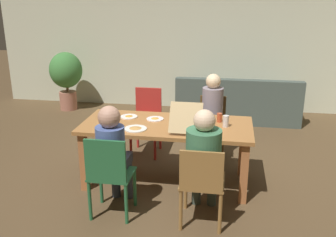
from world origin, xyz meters
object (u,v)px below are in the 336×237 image
(chair_1, at_px, (212,125))
(plate_1, at_px, (113,126))
(chair_2, at_px, (202,181))
(couch, at_px, (237,105))
(chair_3, at_px, (147,118))
(drinking_glass_1, at_px, (226,121))
(chair_0, at_px, (109,172))
(drinking_glass_0, at_px, (219,118))
(potted_plant, at_px, (66,74))
(plate_0, at_px, (155,119))
(person_2, at_px, (204,156))
(pizza_box_0, at_px, (188,122))
(person_0, at_px, (113,150))
(dining_table, at_px, (167,132))
(plate_3, at_px, (129,116))
(drinking_glass_2, at_px, (209,130))
(person_1, at_px, (212,112))
(plate_2, at_px, (135,128))

(chair_1, distance_m, plate_1, 1.58)
(chair_2, xyz_separation_m, couch, (0.37, 3.45, -0.21))
(chair_3, bearing_deg, drinking_glass_1, -38.27)
(chair_0, relative_size, chair_3, 0.97)
(chair_0, relative_size, drinking_glass_0, 8.32)
(chair_1, relative_size, potted_plant, 0.74)
(chair_3, bearing_deg, chair_1, -0.05)
(chair_2, height_order, drinking_glass_0, drinking_glass_0)
(plate_0, xyz_separation_m, potted_plant, (-2.28, 2.57, -0.05))
(chair_3, bearing_deg, person_2, -60.18)
(pizza_box_0, distance_m, plate_0, 0.46)
(person_0, bearing_deg, plate_1, 107.44)
(dining_table, bearing_deg, plate_3, 161.04)
(chair_0, distance_m, couch, 3.69)
(dining_table, relative_size, plate_3, 9.50)
(chair_0, xyz_separation_m, person_0, (0.00, 0.16, 0.18))
(chair_2, distance_m, person_2, 0.26)
(dining_table, height_order, plate_3, plate_3)
(chair_1, xyz_separation_m, potted_plant, (-2.94, 1.81, 0.26))
(chair_0, bearing_deg, drinking_glass_2, 31.40)
(chair_2, bearing_deg, person_1, 90.00)
(chair_0, height_order, plate_1, chair_0)
(plate_2, height_order, couch, couch)
(drinking_glass_1, bearing_deg, person_2, -104.84)
(person_1, height_order, drinking_glass_2, person_1)
(chair_1, height_order, plate_0, chair_1)
(chair_2, xyz_separation_m, drinking_glass_2, (0.03, 0.58, 0.32))
(plate_0, bearing_deg, plate_3, 174.23)
(chair_1, distance_m, couch, 1.72)
(person_2, distance_m, plate_1, 1.22)
(plate_0, relative_size, drinking_glass_1, 1.55)
(person_2, relative_size, drinking_glass_0, 11.02)
(person_1, xyz_separation_m, plate_0, (-0.66, -0.62, 0.07))
(dining_table, bearing_deg, pizza_box_0, -9.21)
(chair_3, xyz_separation_m, drinking_glass_2, (0.96, -1.19, 0.29))
(chair_0, bearing_deg, couch, 69.30)
(potted_plant, bearing_deg, chair_2, -50.65)
(chair_2, bearing_deg, plate_2, 142.03)
(person_0, distance_m, potted_plant, 3.97)
(plate_2, distance_m, drinking_glass_0, 1.02)
(chair_2, xyz_separation_m, plate_1, (-1.09, 0.68, 0.27))
(plate_3, bearing_deg, chair_1, 36.09)
(chair_1, xyz_separation_m, person_2, (0.00, -1.62, 0.25))
(plate_1, distance_m, drinking_glass_0, 1.27)
(drinking_glass_1, bearing_deg, plate_1, -170.98)
(chair_3, bearing_deg, drinking_glass_0, -34.73)
(dining_table, xyz_separation_m, person_2, (0.49, -0.72, 0.05))
(chair_2, distance_m, couch, 3.47)
(plate_3, bearing_deg, dining_table, -18.96)
(chair_2, xyz_separation_m, pizza_box_0, (-0.24, 0.83, 0.31))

